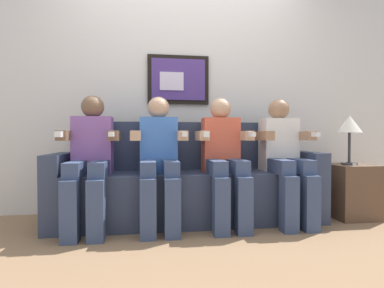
{
  "coord_description": "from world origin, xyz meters",
  "views": [
    {
      "loc": [
        -0.36,
        -2.32,
        0.76
      ],
      "look_at": [
        0.0,
        0.15,
        0.7
      ],
      "focal_mm": 27.65,
      "sensor_mm": 36.0,
      "label": 1
    }
  ],
  "objects_px": {
    "person_leftmost": "(90,156)",
    "person_left_center": "(159,155)",
    "person_right_center": "(224,155)",
    "person_rightmost": "(284,154)",
    "side_table_right": "(351,191)",
    "spare_remote_on_table": "(350,164)",
    "couch": "(189,186)",
    "table_lamp": "(350,126)"
  },
  "relations": [
    {
      "from": "person_leftmost",
      "to": "person_left_center",
      "type": "bearing_deg",
      "value": 0.05
    },
    {
      "from": "person_right_center",
      "to": "person_rightmost",
      "type": "relative_size",
      "value": 1.0
    },
    {
      "from": "side_table_right",
      "to": "spare_remote_on_table",
      "type": "xyz_separation_m",
      "value": [
        -0.05,
        -0.04,
        0.26
      ]
    },
    {
      "from": "person_leftmost",
      "to": "spare_remote_on_table",
      "type": "distance_m",
      "value": 2.32
    },
    {
      "from": "person_right_center",
      "to": "side_table_right",
      "type": "bearing_deg",
      "value": 2.8
    },
    {
      "from": "person_left_center",
      "to": "spare_remote_on_table",
      "type": "xyz_separation_m",
      "value": [
        1.76,
        0.02,
        -0.1
      ]
    },
    {
      "from": "person_rightmost",
      "to": "person_right_center",
      "type": "bearing_deg",
      "value": -179.95
    },
    {
      "from": "side_table_right",
      "to": "spare_remote_on_table",
      "type": "distance_m",
      "value": 0.27
    },
    {
      "from": "person_right_center",
      "to": "spare_remote_on_table",
      "type": "relative_size",
      "value": 8.54
    },
    {
      "from": "couch",
      "to": "side_table_right",
      "type": "bearing_deg",
      "value": -4.0
    },
    {
      "from": "person_rightmost",
      "to": "spare_remote_on_table",
      "type": "relative_size",
      "value": 8.54
    },
    {
      "from": "person_leftmost",
      "to": "person_right_center",
      "type": "xyz_separation_m",
      "value": [
        1.11,
        0.0,
        0.0
      ]
    },
    {
      "from": "person_right_center",
      "to": "side_table_right",
      "type": "height_order",
      "value": "person_right_center"
    },
    {
      "from": "person_leftmost",
      "to": "table_lamp",
      "type": "xyz_separation_m",
      "value": [
        2.32,
        0.03,
        0.25
      ]
    },
    {
      "from": "person_leftmost",
      "to": "table_lamp",
      "type": "distance_m",
      "value": 2.33
    },
    {
      "from": "person_right_center",
      "to": "spare_remote_on_table",
      "type": "xyz_separation_m",
      "value": [
        1.21,
        0.02,
        -0.1
      ]
    },
    {
      "from": "person_right_center",
      "to": "side_table_right",
      "type": "relative_size",
      "value": 2.22
    },
    {
      "from": "person_leftmost",
      "to": "person_right_center",
      "type": "relative_size",
      "value": 1.0
    },
    {
      "from": "person_left_center",
      "to": "person_right_center",
      "type": "distance_m",
      "value": 0.55
    },
    {
      "from": "spare_remote_on_table",
      "to": "couch",
      "type": "bearing_deg",
      "value": 174.3
    },
    {
      "from": "person_rightmost",
      "to": "table_lamp",
      "type": "distance_m",
      "value": 0.7
    },
    {
      "from": "table_lamp",
      "to": "side_table_right",
      "type": "bearing_deg",
      "value": 35.43
    },
    {
      "from": "person_leftmost",
      "to": "person_right_center",
      "type": "bearing_deg",
      "value": 0.0
    },
    {
      "from": "couch",
      "to": "person_right_center",
      "type": "height_order",
      "value": "person_right_center"
    },
    {
      "from": "side_table_right",
      "to": "table_lamp",
      "type": "height_order",
      "value": "table_lamp"
    },
    {
      "from": "couch",
      "to": "person_leftmost",
      "type": "relative_size",
      "value": 2.13
    },
    {
      "from": "couch",
      "to": "table_lamp",
      "type": "bearing_deg",
      "value": -5.41
    },
    {
      "from": "person_left_center",
      "to": "table_lamp",
      "type": "height_order",
      "value": "person_left_center"
    },
    {
      "from": "person_right_center",
      "to": "person_leftmost",
      "type": "bearing_deg",
      "value": 180.0
    },
    {
      "from": "side_table_right",
      "to": "person_leftmost",
      "type": "bearing_deg",
      "value": -178.51
    },
    {
      "from": "couch",
      "to": "person_rightmost",
      "type": "height_order",
      "value": "person_rightmost"
    },
    {
      "from": "person_right_center",
      "to": "couch",
      "type": "bearing_deg",
      "value": 148.69
    },
    {
      "from": "person_leftmost",
      "to": "side_table_right",
      "type": "height_order",
      "value": "person_leftmost"
    },
    {
      "from": "person_leftmost",
      "to": "couch",
      "type": "bearing_deg",
      "value": 11.46
    },
    {
      "from": "side_table_right",
      "to": "person_left_center",
      "type": "bearing_deg",
      "value": -178.07
    },
    {
      "from": "couch",
      "to": "person_left_center",
      "type": "relative_size",
      "value": 2.13
    },
    {
      "from": "person_rightmost",
      "to": "spare_remote_on_table",
      "type": "distance_m",
      "value": 0.66
    },
    {
      "from": "couch",
      "to": "person_rightmost",
      "type": "relative_size",
      "value": 2.13
    },
    {
      "from": "person_right_center",
      "to": "person_rightmost",
      "type": "bearing_deg",
      "value": 0.05
    },
    {
      "from": "person_left_center",
      "to": "person_rightmost",
      "type": "distance_m",
      "value": 1.11
    },
    {
      "from": "couch",
      "to": "person_leftmost",
      "type": "xyz_separation_m",
      "value": [
        -0.83,
        -0.17,
        0.29
      ]
    },
    {
      "from": "spare_remote_on_table",
      "to": "side_table_right",
      "type": "bearing_deg",
      "value": 42.21
    }
  ]
}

